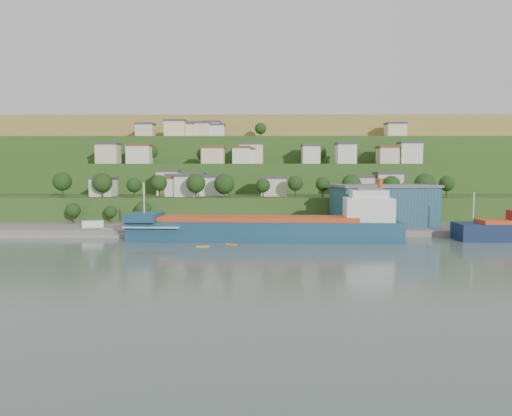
{
  "coord_description": "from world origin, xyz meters",
  "views": [
    {
      "loc": [
        0.73,
        -127.59,
        19.02
      ],
      "look_at": [
        -0.04,
        15.0,
        8.49
      ],
      "focal_mm": 35.0,
      "sensor_mm": 36.0,
      "label": 1
    }
  ],
  "objects_px": {
    "caravan": "(92,225)",
    "kayak_orange": "(231,244)",
    "warehouse": "(383,205)",
    "cargo_ship_near": "(273,229)"
  },
  "relations": [
    {
      "from": "caravan",
      "to": "kayak_orange",
      "type": "height_order",
      "value": "caravan"
    },
    {
      "from": "cargo_ship_near",
      "to": "warehouse",
      "type": "relative_size",
      "value": 2.27
    },
    {
      "from": "caravan",
      "to": "warehouse",
      "type": "bearing_deg",
      "value": -18.04
    },
    {
      "from": "warehouse",
      "to": "caravan",
      "type": "xyz_separation_m",
      "value": [
        -90.09,
        -8.67,
        -5.8
      ]
    },
    {
      "from": "cargo_ship_near",
      "to": "warehouse",
      "type": "distance_m",
      "value": 42.05
    },
    {
      "from": "warehouse",
      "to": "kayak_orange",
      "type": "distance_m",
      "value": 56.3
    },
    {
      "from": "warehouse",
      "to": "kayak_orange",
      "type": "height_order",
      "value": "warehouse"
    },
    {
      "from": "kayak_orange",
      "to": "caravan",
      "type": "bearing_deg",
      "value": 178.55
    },
    {
      "from": "warehouse",
      "to": "cargo_ship_near",
      "type": "bearing_deg",
      "value": -156.62
    },
    {
      "from": "caravan",
      "to": "kayak_orange",
      "type": "distance_m",
      "value": 48.42
    }
  ]
}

